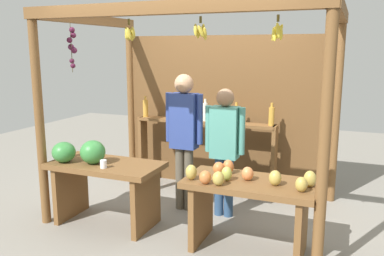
{
  "coord_description": "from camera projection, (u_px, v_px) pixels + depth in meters",
  "views": [
    {
      "loc": [
        1.72,
        -4.41,
        1.97
      ],
      "look_at": [
        0.0,
        -0.2,
        1.08
      ],
      "focal_mm": 37.68,
      "sensor_mm": 36.0,
      "label": 1
    }
  ],
  "objects": [
    {
      "name": "fruit_counter_left",
      "position": [
        99.0,
        172.0,
        4.54
      ],
      "size": [
        1.27,
        0.65,
        0.98
      ],
      "color": "brown",
      "rests_on": "ground"
    },
    {
      "name": "bottle_shelf_unit",
      "position": [
        205.0,
        136.0,
        5.61
      ],
      "size": [
        2.01,
        0.22,
        1.31
      ],
      "color": "brown",
      "rests_on": "ground"
    },
    {
      "name": "ground_plane",
      "position": [
        198.0,
        210.0,
        5.02
      ],
      "size": [
        12.0,
        12.0,
        0.0
      ],
      "primitive_type": "plane",
      "color": "gray",
      "rests_on": "ground"
    },
    {
      "name": "vendor_man",
      "position": [
        184.0,
        129.0,
        4.87
      ],
      "size": [
        0.48,
        0.23,
        1.69
      ],
      "rotation": [
        0.0,
        0.0,
        0.03
      ],
      "color": "brown",
      "rests_on": "ground"
    },
    {
      "name": "vendor_woman",
      "position": [
        225.0,
        142.0,
        4.7
      ],
      "size": [
        0.48,
        0.21,
        1.53
      ],
      "rotation": [
        0.0,
        0.0,
        -0.03
      ],
      "color": "navy",
      "rests_on": "ground"
    },
    {
      "name": "fruit_counter_right",
      "position": [
        248.0,
        197.0,
        3.93
      ],
      "size": [
        1.27,
        0.65,
        0.87
      ],
      "color": "brown",
      "rests_on": "ground"
    },
    {
      "name": "market_stall",
      "position": [
        211.0,
        95.0,
        5.17
      ],
      "size": [
        3.14,
        2.07,
        2.4
      ],
      "color": "brown",
      "rests_on": "ground"
    }
  ]
}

